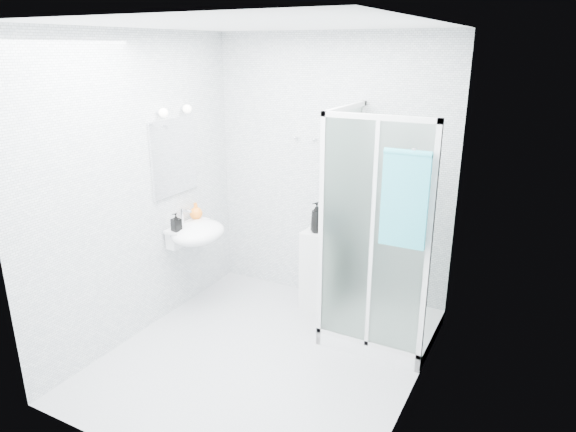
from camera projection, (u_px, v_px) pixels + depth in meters
The scene contains 12 objects.
room at pixel (260, 209), 3.85m from camera, with size 2.40×2.60×2.60m.
shower_enclosure at pixel (373, 290), 4.46m from camera, with size 0.90×0.95×2.00m.
wall_basin at pixel (196, 232), 4.82m from camera, with size 0.46×0.56×0.35m.
mirror at pixel (174, 157), 4.69m from camera, with size 0.02×0.60×0.70m, color white.
vanity_lights at pixel (175, 111), 4.54m from camera, with size 0.10×0.40×0.08m.
wall_hooks at pixel (305, 139), 4.91m from camera, with size 0.23×0.06×0.03m.
storage_cabinet at pixel (321, 270), 4.99m from camera, with size 0.34×0.36×0.79m.
hand_towel at pixel (405, 197), 3.67m from camera, with size 0.34×0.05×0.72m.
shampoo_bottle_a at pixel (317, 217), 4.79m from camera, with size 0.11×0.11×0.30m, color black.
shampoo_bottle_b at pixel (329, 219), 4.81m from camera, with size 0.11×0.12×0.25m, color #0B1543.
soap_dispenser_orange at pixel (196, 211), 4.98m from camera, with size 0.13×0.13×0.16m, color orange.
soap_dispenser_black at pixel (176, 222), 4.65m from camera, with size 0.08×0.08×0.17m, color black.
Camera 1 is at (1.91, -3.14, 2.46)m, focal length 32.00 mm.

